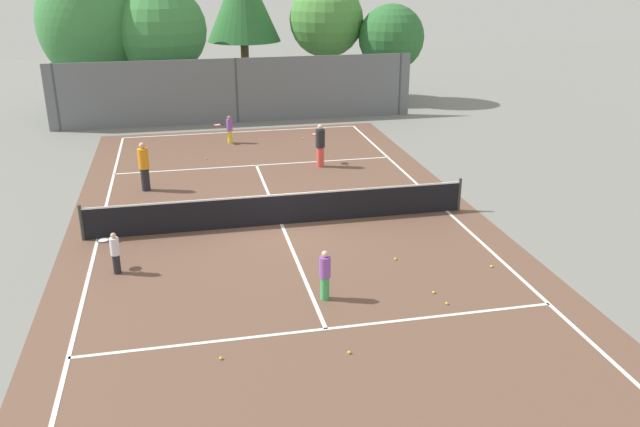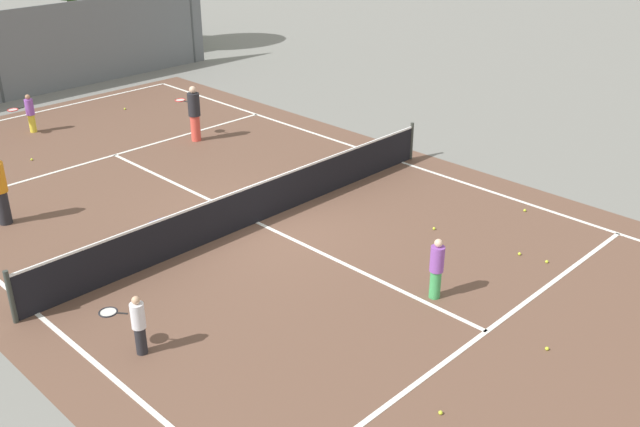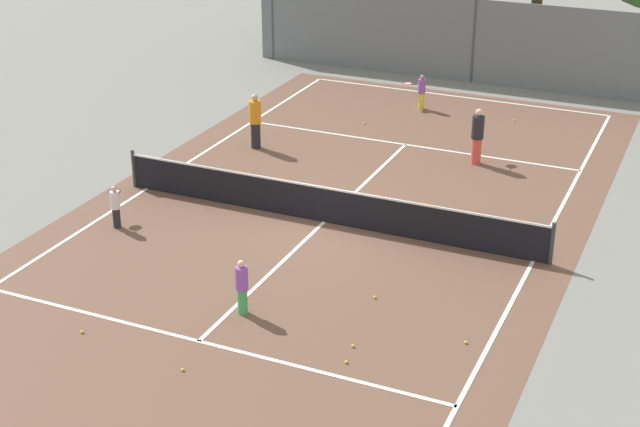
{
  "view_description": "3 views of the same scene",
  "coord_description": "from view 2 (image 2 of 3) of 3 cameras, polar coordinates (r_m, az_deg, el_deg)",
  "views": [
    {
      "loc": [
        -2.84,
        -18.99,
        7.79
      ],
      "look_at": [
        0.66,
        -2.68,
        1.32
      ],
      "focal_mm": 37.19,
      "sensor_mm": 36.0,
      "label": 1
    },
    {
      "loc": [
        -9.89,
        -11.9,
        7.6
      ],
      "look_at": [
        0.21,
        -1.92,
        0.81
      ],
      "focal_mm": 40.4,
      "sensor_mm": 36.0,
      "label": 2
    },
    {
      "loc": [
        9.08,
        -20.59,
        10.46
      ],
      "look_at": [
        0.31,
        -0.97,
        0.71
      ],
      "focal_mm": 53.18,
      "sensor_mm": 36.0,
      "label": 3
    }
  ],
  "objects": [
    {
      "name": "player_2",
      "position": [
        24.81,
        -22.02,
        7.41
      ],
      "size": [
        0.83,
        0.33,
        1.24
      ],
      "color": "yellow",
      "rests_on": "ground_plane"
    },
    {
      "name": "tennis_ball_6",
      "position": [
        18.41,
        15.92,
        0.24
      ],
      "size": [
        0.07,
        0.07,
        0.07
      ],
      "primitive_type": "sphere",
      "color": "#CCE533",
      "rests_on": "ground_plane"
    },
    {
      "name": "player_1",
      "position": [
        12.81,
        -14.31,
        -8.46
      ],
      "size": [
        0.67,
        0.77,
        1.15
      ],
      "color": "#232328",
      "rests_on": "ground_plane"
    },
    {
      "name": "tennis_ball_4",
      "position": [
        26.41,
        -15.2,
        8.01
      ],
      "size": [
        0.07,
        0.07,
        0.07
      ],
      "primitive_type": "sphere",
      "color": "#CCE533",
      "rests_on": "ground_plane"
    },
    {
      "name": "player_3",
      "position": [
        22.56,
        -9.94,
        7.86
      ],
      "size": [
        0.46,
        0.95,
        1.72
      ],
      "color": "#E54C3F",
      "rests_on": "ground_plane"
    },
    {
      "name": "tennis_ball_2",
      "position": [
        17.06,
        -7.17,
        -1.0
      ],
      "size": [
        0.07,
        0.07,
        0.07
      ],
      "primitive_type": "sphere",
      "color": "#CCE533",
      "rests_on": "ground_plane"
    },
    {
      "name": "tennis_ball_7",
      "position": [
        22.49,
        -21.87,
        4.0
      ],
      "size": [
        0.07,
        0.07,
        0.07
      ],
      "primitive_type": "sphere",
      "color": "#CCE533",
      "rests_on": "ground_plane"
    },
    {
      "name": "tennis_ball_8",
      "position": [
        11.67,
        9.53,
        -15.29
      ],
      "size": [
        0.07,
        0.07,
        0.07
      ],
      "primitive_type": "sphere",
      "color": "#CCE533",
      "rests_on": "ground_plane"
    },
    {
      "name": "court_surface",
      "position": [
        17.24,
        -5.03,
        -0.71
      ],
      "size": [
        13.0,
        25.0,
        0.01
      ],
      "color": "brown",
      "rests_on": "ground_plane"
    },
    {
      "name": "ball_crate",
      "position": [
        16.84,
        -12.45,
        -1.23
      ],
      "size": [
        0.39,
        0.38,
        0.43
      ],
      "color": "blue",
      "rests_on": "ground_plane"
    },
    {
      "name": "tennis_ball_1",
      "position": [
        13.42,
        17.54,
        -10.17
      ],
      "size": [
        0.07,
        0.07,
        0.07
      ],
      "primitive_type": "sphere",
      "color": "#CCE533",
      "rests_on": "ground_plane"
    },
    {
      "name": "tennis_net",
      "position": [
        17.02,
        -5.1,
        0.82
      ],
      "size": [
        11.9,
        0.1,
        1.1
      ],
      "color": "#333833",
      "rests_on": "ground_plane"
    },
    {
      "name": "tennis_ball_0",
      "position": [
        17.02,
        9.02,
        -1.18
      ],
      "size": [
        0.07,
        0.07,
        0.07
      ],
      "primitive_type": "sphere",
      "color": "#CCE533",
      "rests_on": "ground_plane"
    },
    {
      "name": "tennis_ball_5",
      "position": [
        16.32,
        15.52,
        -3.1
      ],
      "size": [
        0.07,
        0.07,
        0.07
      ],
      "primitive_type": "sphere",
      "color": "#CCE533",
      "rests_on": "ground_plane"
    },
    {
      "name": "player_4",
      "position": [
        14.11,
        9.21,
        -4.29
      ],
      "size": [
        0.27,
        0.27,
        1.29
      ],
      "color": "#3FA559",
      "rests_on": "ground_plane"
    },
    {
      "name": "tennis_ball_3",
      "position": [
        16.17,
        17.52,
        -3.66
      ],
      "size": [
        0.07,
        0.07,
        0.07
      ],
      "primitive_type": "sphere",
      "color": "#CCE533",
      "rests_on": "ground_plane"
    },
    {
      "name": "ground_plane",
      "position": [
        17.24,
        -5.03,
        -0.72
      ],
      "size": [
        80.0,
        80.0,
        0.0
      ],
      "primitive_type": "plane",
      "color": "slate"
    }
  ]
}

